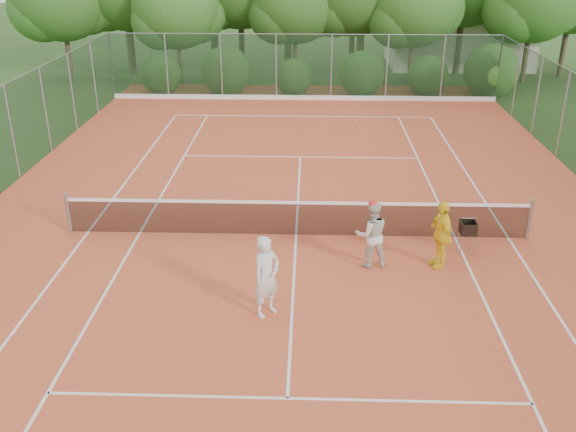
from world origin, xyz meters
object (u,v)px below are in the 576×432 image
object	(u,v)px
player_yellow	(441,234)
player_white	(267,276)
ball_hopper	(468,228)
player_center_grp	(371,234)

from	to	relation	value
player_yellow	player_white	bearing A→B (deg)	-74.43
player_yellow	ball_hopper	bearing A→B (deg)	117.10
player_white	player_center_grp	bearing A→B (deg)	-2.87
player_white	ball_hopper	distance (m)	5.54
player_white	player_center_grp	size ratio (longest dim) A/B	1.06
player_white	player_center_grp	world-z (taller)	player_white
player_white	ball_hopper	bearing A→B (deg)	-14.62
player_white	ball_hopper	size ratio (longest dim) A/B	2.10
player_center_grp	player_yellow	distance (m)	1.61
player_white	ball_hopper	world-z (taller)	player_white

